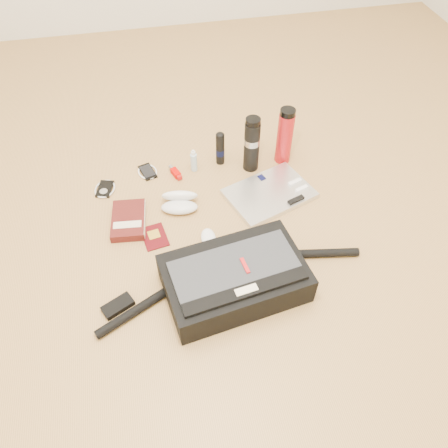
# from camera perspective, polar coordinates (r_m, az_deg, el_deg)

# --- Properties ---
(ground) EXTENTS (4.00, 4.00, 0.00)m
(ground) POSITION_cam_1_polar(r_m,az_deg,el_deg) (1.79, -0.58, -2.30)
(ground) COLOR #B18449
(ground) RESTS_ON ground
(messenger_bag) EXTENTS (1.04, 0.38, 0.14)m
(messenger_bag) POSITION_cam_1_polar(r_m,az_deg,el_deg) (1.61, 1.31, -7.11)
(messenger_bag) COLOR black
(messenger_bag) RESTS_ON ground
(laptop) EXTENTS (0.43, 0.36, 0.04)m
(laptop) POSITION_cam_1_polar(r_m,az_deg,el_deg) (1.97, 6.00, 3.96)
(laptop) COLOR silver
(laptop) RESTS_ON ground
(book) EXTENTS (0.16, 0.22, 0.04)m
(book) POSITION_cam_1_polar(r_m,az_deg,el_deg) (1.89, -12.32, 0.49)
(book) COLOR #471210
(book) RESTS_ON ground
(passport) EXTENTS (0.11, 0.14, 0.01)m
(passport) POSITION_cam_1_polar(r_m,az_deg,el_deg) (1.83, -9.05, -1.64)
(passport) COLOR #48060B
(passport) RESTS_ON ground
(mouse) EXTENTS (0.06, 0.11, 0.03)m
(mouse) POSITION_cam_1_polar(r_m,az_deg,el_deg) (1.78, -2.04, -1.85)
(mouse) COLOR white
(mouse) RESTS_ON ground
(sunglasses_case) EXTENTS (0.18, 0.16, 0.09)m
(sunglasses_case) POSITION_cam_1_polar(r_m,az_deg,el_deg) (1.91, -5.82, 2.92)
(sunglasses_case) COLOR silver
(sunglasses_case) RESTS_ON ground
(ipod) EXTENTS (0.11, 0.12, 0.01)m
(ipod) POSITION_cam_1_polar(r_m,az_deg,el_deg) (2.07, -15.29, 4.44)
(ipod) COLOR black
(ipod) RESTS_ON ground
(phone) EXTENTS (0.11, 0.12, 0.01)m
(phone) POSITION_cam_1_polar(r_m,az_deg,el_deg) (2.11, -9.96, 6.75)
(phone) COLOR black
(phone) RESTS_ON ground
(inhaler) EXTENTS (0.05, 0.10, 0.03)m
(inhaler) POSITION_cam_1_polar(r_m,az_deg,el_deg) (2.08, -6.39, 6.71)
(inhaler) COLOR #C10400
(inhaler) RESTS_ON ground
(spray_bottle) EXTENTS (0.04, 0.04, 0.12)m
(spray_bottle) POSITION_cam_1_polar(r_m,az_deg,el_deg) (2.07, -3.96, 8.15)
(spray_bottle) COLOR #AACDDF
(spray_bottle) RESTS_ON ground
(aerosol_can) EXTENTS (0.05, 0.05, 0.17)m
(aerosol_can) POSITION_cam_1_polar(r_m,az_deg,el_deg) (2.08, -0.51, 9.86)
(aerosol_can) COLOR black
(aerosol_can) RESTS_ON ground
(thermos_black) EXTENTS (0.07, 0.07, 0.28)m
(thermos_black) POSITION_cam_1_polar(r_m,az_deg,el_deg) (2.03, 3.65, 10.36)
(thermos_black) COLOR black
(thermos_black) RESTS_ON ground
(thermos_red) EXTENTS (0.09, 0.09, 0.28)m
(thermos_red) POSITION_cam_1_polar(r_m,az_deg,el_deg) (2.09, 7.94, 11.29)
(thermos_red) COLOR #B1161B
(thermos_red) RESTS_ON ground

